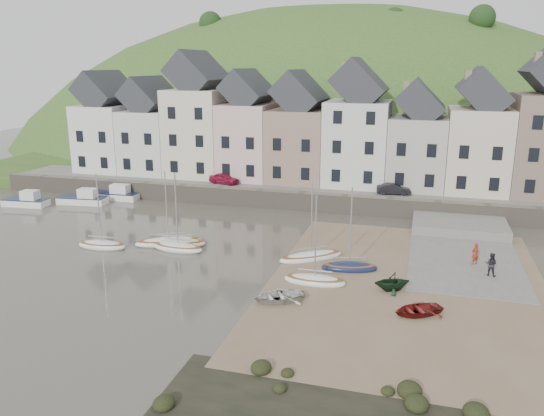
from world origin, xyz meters
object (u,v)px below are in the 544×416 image
(rowboat_green, at_px, (392,281))
(car_right, at_px, (394,189))
(rowboat_white, at_px, (279,296))
(person_dark, at_px, (491,264))
(sailboat_0, at_px, (168,242))
(car_left, at_px, (224,178))
(person_red, at_px, (475,254))
(rowboat_red, at_px, (417,309))

(rowboat_green, distance_m, car_right, 20.77)
(rowboat_white, bearing_deg, rowboat_green, 87.19)
(rowboat_green, xyz_separation_m, car_right, (-1.26, 20.68, 1.47))
(person_dark, height_order, car_right, car_right)
(sailboat_0, xyz_separation_m, car_left, (-1.26, 16.19, 1.92))
(person_red, xyz_separation_m, person_dark, (0.89, -1.98, 0.00))
(rowboat_white, height_order, rowboat_green, rowboat_green)
(car_left, bearing_deg, rowboat_red, -124.50)
(rowboat_white, distance_m, person_red, 15.67)
(rowboat_green, bearing_deg, car_right, 159.06)
(rowboat_red, distance_m, car_right, 24.05)
(rowboat_white, bearing_deg, person_red, 97.92)
(rowboat_green, bearing_deg, person_red, 114.43)
(sailboat_0, relative_size, person_red, 3.87)
(sailboat_0, xyz_separation_m, rowboat_green, (18.17, -4.50, 0.42))
(sailboat_0, height_order, car_right, sailboat_0)
(rowboat_white, distance_m, person_dark, 15.25)
(rowboat_green, bearing_deg, car_left, -161.20)
(person_dark, bearing_deg, rowboat_red, 76.43)
(rowboat_white, xyz_separation_m, person_red, (12.13, 9.90, 0.54))
(rowboat_white, relative_size, rowboat_green, 1.37)
(sailboat_0, relative_size, car_left, 1.85)
(rowboat_white, relative_size, person_dark, 1.97)
(sailboat_0, bearing_deg, car_right, 43.74)
(rowboat_green, relative_size, rowboat_red, 0.79)
(car_right, bearing_deg, person_red, -161.43)
(rowboat_red, relative_size, person_red, 1.82)
(sailboat_0, distance_m, person_red, 23.76)
(rowboat_green, relative_size, car_left, 0.69)
(rowboat_red, height_order, person_red, person_red)
(car_left, distance_m, car_right, 18.18)
(rowboat_red, bearing_deg, car_left, -170.52)
(rowboat_green, bearing_deg, sailboat_0, -128.32)
(sailboat_0, relative_size, rowboat_red, 2.12)
(rowboat_green, xyz_separation_m, person_red, (5.51, 6.31, 0.26))
(person_red, relative_size, car_right, 0.49)
(rowboat_white, bearing_deg, rowboat_red, 61.96)
(person_red, height_order, person_dark, person_dark)
(car_left, bearing_deg, rowboat_green, -122.85)
(rowboat_green, relative_size, car_right, 0.70)
(person_dark, bearing_deg, person_red, -47.02)
(sailboat_0, bearing_deg, rowboat_white, -35.01)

